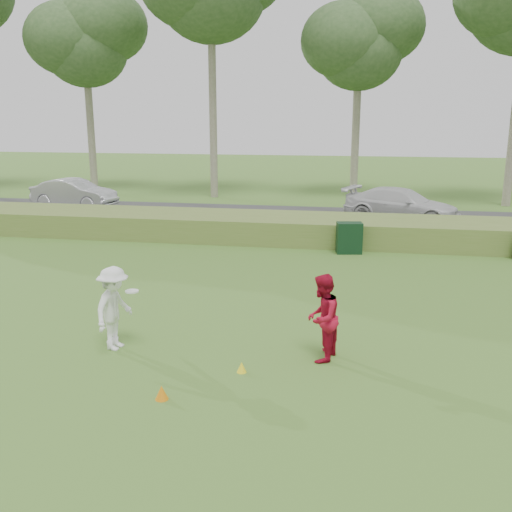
% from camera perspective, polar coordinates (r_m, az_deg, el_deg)
% --- Properties ---
extents(ground, '(120.00, 120.00, 0.00)m').
position_cam_1_polar(ground, '(10.64, -4.01, -11.95)').
color(ground, '#3A6822').
rests_on(ground, ground).
extents(reed_strip, '(80.00, 3.00, 0.90)m').
position_cam_1_polar(reed_strip, '(21.81, 3.83, 2.78)').
color(reed_strip, '#54702C').
rests_on(reed_strip, ground).
extents(park_road, '(80.00, 6.00, 0.06)m').
position_cam_1_polar(park_road, '(26.78, 5.08, 3.91)').
color(park_road, '#2D2D2D').
rests_on(park_road, ground).
extents(tree_2, '(6.50, 6.50, 12.00)m').
position_cam_1_polar(tree_2, '(37.37, -16.75, 19.97)').
color(tree_2, gray).
rests_on(tree_2, ground).
extents(tree_4, '(6.24, 6.24, 11.50)m').
position_cam_1_polar(tree_4, '(34.00, 10.30, 20.34)').
color(tree_4, gray).
rests_on(tree_4, ground).
extents(player_white, '(0.93, 1.19, 1.72)m').
position_cam_1_polar(player_white, '(11.86, -14.00, -5.09)').
color(player_white, white).
rests_on(player_white, ground).
extents(player_red, '(0.82, 0.96, 1.72)m').
position_cam_1_polar(player_red, '(11.06, 6.63, -6.16)').
color(player_red, '#AA0E28').
rests_on(player_red, ground).
extents(cone_orange, '(0.22, 0.22, 0.25)m').
position_cam_1_polar(cone_orange, '(9.93, -9.41, -13.32)').
color(cone_orange, orange).
rests_on(cone_orange, ground).
extents(cone_yellow, '(0.18, 0.18, 0.20)m').
position_cam_1_polar(cone_yellow, '(10.75, -1.45, -11.06)').
color(cone_yellow, yellow).
rests_on(cone_yellow, ground).
extents(utility_cabinet, '(0.94, 0.68, 1.07)m').
position_cam_1_polar(utility_cabinet, '(19.90, 9.30, 1.80)').
color(utility_cabinet, black).
rests_on(utility_cabinet, ground).
extents(car_mid, '(4.54, 2.11, 1.44)m').
position_cam_1_polar(car_mid, '(30.76, -17.73, 6.01)').
color(car_mid, '#BCBDC1').
rests_on(car_mid, park_road).
extents(car_right, '(5.46, 3.69, 1.47)m').
position_cam_1_polar(car_right, '(26.08, 14.33, 4.97)').
color(car_right, silver).
rests_on(car_right, park_road).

